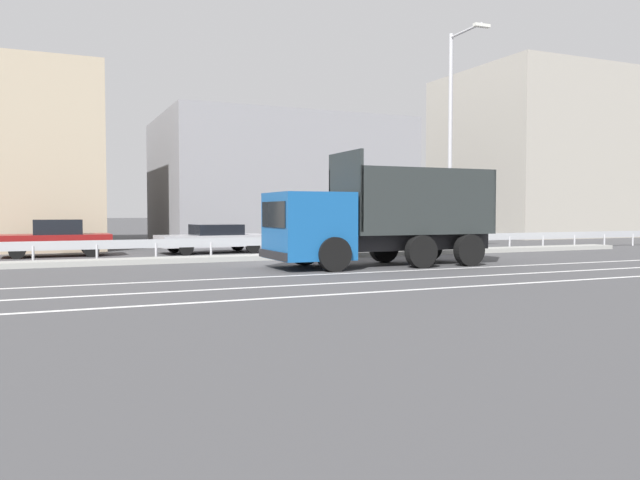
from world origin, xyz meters
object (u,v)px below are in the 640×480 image
object	(u,v)px
dump_truck	(356,227)
parked_car_4	(214,238)
median_road_sign	(421,224)
street_lamp_1	(453,132)
parked_car_3	(55,238)

from	to	relation	value
dump_truck	parked_car_4	distance (m)	8.89
median_road_sign	street_lamp_1	xyz separation A→B (m)	(1.44, -0.14, 3.87)
median_road_sign	parked_car_3	world-z (taller)	median_road_sign
median_road_sign	street_lamp_1	distance (m)	4.13
median_road_sign	dump_truck	bearing A→B (deg)	-141.33
street_lamp_1	parked_car_3	size ratio (longest dim) A/B	2.18
parked_car_3	parked_car_4	world-z (taller)	parked_car_3
median_road_sign	parked_car_3	bearing A→B (deg)	160.93
dump_truck	parked_car_4	xyz separation A→B (m)	(-2.55, 8.49, -0.63)
median_road_sign	parked_car_3	xyz separation A→B (m)	(-14.03, 4.85, -0.54)
dump_truck	street_lamp_1	bearing A→B (deg)	-58.18
median_road_sign	parked_car_4	xyz separation A→B (m)	(-7.72, 4.35, -0.63)
dump_truck	parked_car_3	xyz separation A→B (m)	(-8.86, 8.99, -0.55)
median_road_sign	parked_car_3	size ratio (longest dim) A/B	0.55
median_road_sign	street_lamp_1	size ratio (longest dim) A/B	0.25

